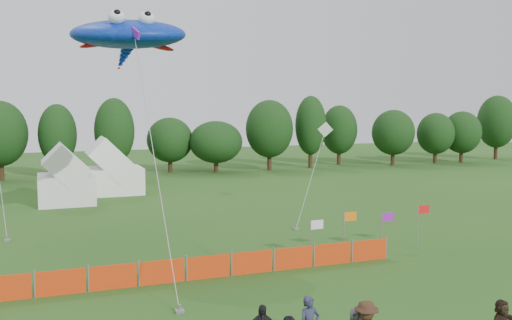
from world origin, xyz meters
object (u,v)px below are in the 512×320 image
object	(u,v)px
barrier_fence	(185,269)
stingray_kite	(128,36)
tent_right	(111,172)
tent_left	(66,180)

from	to	relation	value
barrier_fence	stingray_kite	world-z (taller)	stingray_kite
tent_right	stingray_kite	bearing A→B (deg)	-93.34
tent_right	stingray_kite	distance (m)	20.44
tent_left	stingray_kite	distance (m)	17.28
tent_right	tent_left	bearing A→B (deg)	-134.48
tent_left	tent_right	world-z (taller)	tent_left
tent_left	stingray_kite	world-z (taller)	stingray_kite
tent_left	tent_right	size ratio (longest dim) A/B	0.81
tent_left	barrier_fence	xyz separation A→B (m)	(3.80, -21.75, -1.33)
tent_left	barrier_fence	bearing A→B (deg)	-80.08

